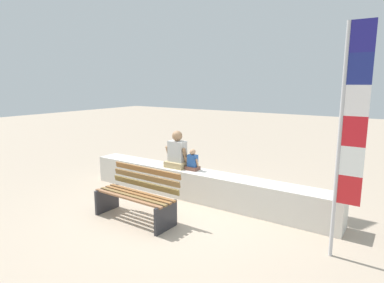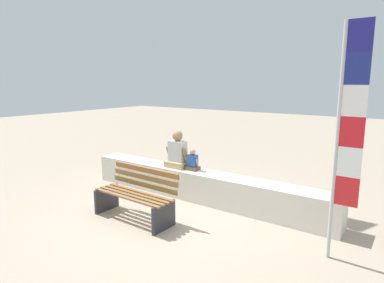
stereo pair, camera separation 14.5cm
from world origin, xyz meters
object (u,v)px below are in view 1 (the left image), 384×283
Objects in this scene: flag_banner at (349,129)px; person_adult at (177,153)px; person_child at (193,162)px; park_bench at (137,196)px.

person_adult is at bearing 165.58° from flag_banner.
flag_banner is (3.00, -0.87, 1.03)m from person_child.
person_child is 0.14× the size of flag_banner.
park_bench is 1.50m from person_child.
flag_banner reaches higher than park_bench.
park_bench is 1.98× the size of person_adult.
flag_banner is (3.20, 0.57, 1.38)m from park_bench.
person_child is 3.29m from flag_banner.
flag_banner is at bearing -14.42° from person_adult.
person_adult is 1.79× the size of person_child.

